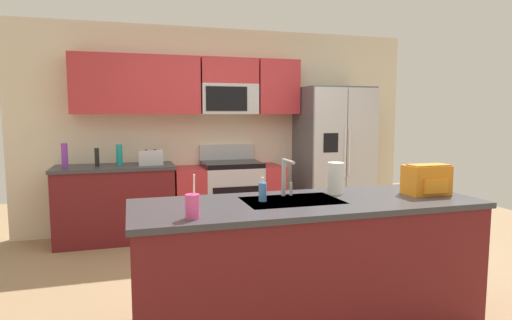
{
  "coord_description": "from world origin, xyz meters",
  "views": [
    {
      "loc": [
        -1.2,
        -3.45,
        1.52
      ],
      "look_at": [
        -0.0,
        0.6,
        1.05
      ],
      "focal_mm": 30.08,
      "sensor_mm": 36.0,
      "label": 1
    }
  ],
  "objects_px": {
    "toaster": "(151,157)",
    "soap_dispenser": "(263,192)",
    "pepper_mill": "(97,157)",
    "bottle_teal": "(119,155)",
    "drink_cup_pink": "(192,206)",
    "bottle_purple": "(65,155)",
    "paper_towel_roll": "(336,178)",
    "backpack": "(427,179)",
    "range_oven": "(229,197)",
    "sink_faucet": "(286,174)",
    "refrigerator": "(333,157)"
  },
  "relations": [
    {
      "from": "range_oven",
      "to": "toaster",
      "type": "bearing_deg",
      "value": -176.86
    },
    {
      "from": "soap_dispenser",
      "to": "paper_towel_roll",
      "type": "distance_m",
      "value": 0.63
    },
    {
      "from": "pepper_mill",
      "to": "refrigerator",
      "type": "bearing_deg",
      "value": -1.33
    },
    {
      "from": "bottle_teal",
      "to": "backpack",
      "type": "relative_size",
      "value": 0.77
    },
    {
      "from": "bottle_teal",
      "to": "toaster",
      "type": "bearing_deg",
      "value": -7.47
    },
    {
      "from": "pepper_mill",
      "to": "paper_towel_roll",
      "type": "xyz_separation_m",
      "value": [
        1.87,
        -2.32,
        0.01
      ]
    },
    {
      "from": "bottle_teal",
      "to": "backpack",
      "type": "height_order",
      "value": "bottle_teal"
    },
    {
      "from": "sink_faucet",
      "to": "drink_cup_pink",
      "type": "distance_m",
      "value": 0.89
    },
    {
      "from": "backpack",
      "to": "paper_towel_roll",
      "type": "bearing_deg",
      "value": 161.33
    },
    {
      "from": "refrigerator",
      "to": "sink_faucet",
      "type": "relative_size",
      "value": 6.56
    },
    {
      "from": "toaster",
      "to": "pepper_mill",
      "type": "bearing_deg",
      "value": 175.26
    },
    {
      "from": "pepper_mill",
      "to": "bottle_purple",
      "type": "xyz_separation_m",
      "value": [
        -0.34,
        -0.04,
        0.03
      ]
    },
    {
      "from": "drink_cup_pink",
      "to": "bottle_purple",
      "type": "bearing_deg",
      "value": 110.8
    },
    {
      "from": "refrigerator",
      "to": "drink_cup_pink",
      "type": "distance_m",
      "value": 3.55
    },
    {
      "from": "sink_faucet",
      "to": "soap_dispenser",
      "type": "height_order",
      "value": "sink_faucet"
    },
    {
      "from": "paper_towel_roll",
      "to": "sink_faucet",
      "type": "bearing_deg",
      "value": 179.77
    },
    {
      "from": "soap_dispenser",
      "to": "backpack",
      "type": "relative_size",
      "value": 0.53
    },
    {
      "from": "range_oven",
      "to": "toaster",
      "type": "distance_m",
      "value": 1.1
    },
    {
      "from": "range_oven",
      "to": "drink_cup_pink",
      "type": "distance_m",
      "value": 2.97
    },
    {
      "from": "toaster",
      "to": "sink_faucet",
      "type": "relative_size",
      "value": 0.99
    },
    {
      "from": "paper_towel_roll",
      "to": "range_oven",
      "type": "bearing_deg",
      "value": 97.56
    },
    {
      "from": "pepper_mill",
      "to": "soap_dispenser",
      "type": "bearing_deg",
      "value": -62.89
    },
    {
      "from": "toaster",
      "to": "sink_faucet",
      "type": "bearing_deg",
      "value": -69.3
    },
    {
      "from": "sink_faucet",
      "to": "drink_cup_pink",
      "type": "relative_size",
      "value": 1.07
    },
    {
      "from": "bottle_purple",
      "to": "paper_towel_roll",
      "type": "distance_m",
      "value": 3.17
    },
    {
      "from": "bottle_purple",
      "to": "pepper_mill",
      "type": "bearing_deg",
      "value": 6.98
    },
    {
      "from": "refrigerator",
      "to": "pepper_mill",
      "type": "relative_size",
      "value": 8.8
    },
    {
      "from": "pepper_mill",
      "to": "drink_cup_pink",
      "type": "xyz_separation_m",
      "value": [
        0.71,
        -2.79,
        -0.03
      ]
    },
    {
      "from": "sink_faucet",
      "to": "soap_dispenser",
      "type": "xyz_separation_m",
      "value": [
        -0.21,
        -0.12,
        -0.1
      ]
    },
    {
      "from": "bottle_teal",
      "to": "backpack",
      "type": "distance_m",
      "value": 3.41
    },
    {
      "from": "soap_dispenser",
      "to": "range_oven",
      "type": "bearing_deg",
      "value": 82.72
    },
    {
      "from": "range_oven",
      "to": "backpack",
      "type": "relative_size",
      "value": 4.25
    },
    {
      "from": "range_oven",
      "to": "soap_dispenser",
      "type": "xyz_separation_m",
      "value": [
        -0.31,
        -2.44,
        0.53
      ]
    },
    {
      "from": "pepper_mill",
      "to": "bottle_teal",
      "type": "xyz_separation_m",
      "value": [
        0.25,
        -0.0,
        0.02
      ]
    },
    {
      "from": "bottle_purple",
      "to": "drink_cup_pink",
      "type": "distance_m",
      "value": 2.94
    },
    {
      "from": "pepper_mill",
      "to": "bottle_teal",
      "type": "bearing_deg",
      "value": -0.79
    },
    {
      "from": "refrigerator",
      "to": "backpack",
      "type": "height_order",
      "value": "refrigerator"
    },
    {
      "from": "sink_faucet",
      "to": "drink_cup_pink",
      "type": "bearing_deg",
      "value": -148.06
    },
    {
      "from": "pepper_mill",
      "to": "paper_towel_roll",
      "type": "relative_size",
      "value": 0.88
    },
    {
      "from": "range_oven",
      "to": "bottle_teal",
      "type": "relative_size",
      "value": 5.52
    },
    {
      "from": "paper_towel_roll",
      "to": "backpack",
      "type": "height_order",
      "value": "paper_towel_roll"
    },
    {
      "from": "backpack",
      "to": "pepper_mill",
      "type": "bearing_deg",
      "value": 134.72
    },
    {
      "from": "sink_faucet",
      "to": "backpack",
      "type": "xyz_separation_m",
      "value": [
        1.06,
        -0.22,
        -0.05
      ]
    },
    {
      "from": "backpack",
      "to": "refrigerator",
      "type": "bearing_deg",
      "value": 79.37
    },
    {
      "from": "drink_cup_pink",
      "to": "backpack",
      "type": "bearing_deg",
      "value": 7.84
    },
    {
      "from": "toaster",
      "to": "paper_towel_roll",
      "type": "bearing_deg",
      "value": -60.9
    },
    {
      "from": "toaster",
      "to": "soap_dispenser",
      "type": "bearing_deg",
      "value": -74.88
    },
    {
      "from": "range_oven",
      "to": "bottle_purple",
      "type": "bearing_deg",
      "value": -178.67
    },
    {
      "from": "toaster",
      "to": "bottle_purple",
      "type": "height_order",
      "value": "bottle_purple"
    },
    {
      "from": "paper_towel_roll",
      "to": "bottle_teal",
      "type": "bearing_deg",
      "value": 124.94
    }
  ]
}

